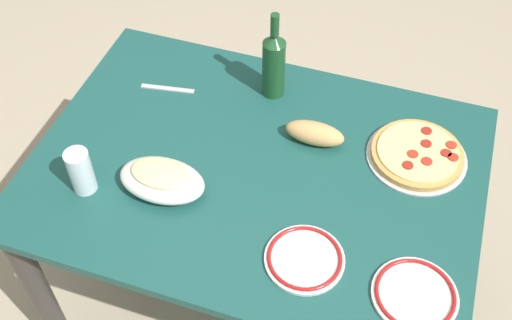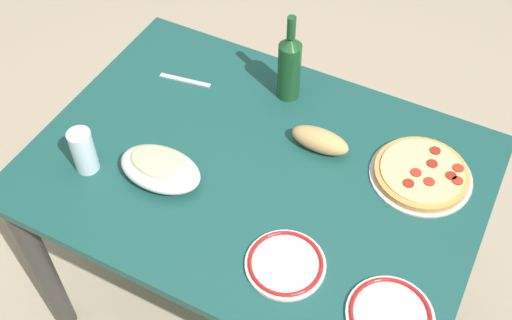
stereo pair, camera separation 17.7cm
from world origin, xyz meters
name	(u,v)px [view 2 (the right image)]	position (x,y,z in m)	size (l,w,h in m)	color
ground_plane	(256,298)	(0.00, 0.00, 0.00)	(8.00, 8.00, 0.00)	tan
dining_table	(256,194)	(0.00, 0.00, 0.63)	(1.25, 0.90, 0.76)	#194C47
pepperoni_pizza	(422,173)	(-0.42, -0.18, 0.77)	(0.28, 0.28, 0.03)	#B7B7BC
baked_pasta_dish	(160,168)	(0.22, 0.15, 0.80)	(0.24, 0.15, 0.08)	white
wine_bottle	(289,66)	(0.05, -0.31, 0.87)	(0.07, 0.07, 0.29)	#194723
water_glass	(83,151)	(0.42, 0.22, 0.82)	(0.07, 0.07, 0.14)	silver
side_plate_near	(285,264)	(-0.21, 0.25, 0.76)	(0.20, 0.20, 0.02)	white
side_plate_far	(390,315)	(-0.49, 0.26, 0.76)	(0.21, 0.21, 0.02)	white
bread_loaf	(320,140)	(-0.13, -0.15, 0.79)	(0.17, 0.07, 0.07)	tan
fork_left	(185,80)	(0.36, -0.21, 0.76)	(0.17, 0.02, 0.01)	#B7B7BC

